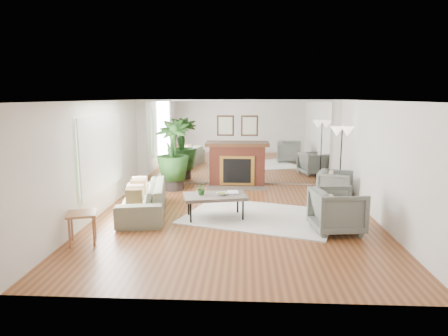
# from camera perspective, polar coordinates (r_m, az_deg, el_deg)

# --- Properties ---
(ground) EXTENTS (7.00, 7.00, 0.00)m
(ground) POSITION_cam_1_polar(r_m,az_deg,el_deg) (8.62, 1.44, -7.27)
(ground) COLOR brown
(ground) RESTS_ON ground
(wall_left) EXTENTS (0.02, 7.00, 2.50)m
(wall_left) POSITION_cam_1_polar(r_m,az_deg,el_deg) (8.93, -18.08, 1.07)
(wall_left) COLOR white
(wall_left) RESTS_ON ground
(wall_right) EXTENTS (0.02, 7.00, 2.50)m
(wall_right) POSITION_cam_1_polar(r_m,az_deg,el_deg) (8.78, 21.38, 0.73)
(wall_right) COLOR white
(wall_right) RESTS_ON ground
(wall_back) EXTENTS (6.00, 0.02, 2.50)m
(wall_back) POSITION_cam_1_polar(r_m,az_deg,el_deg) (11.79, 1.93, 3.65)
(wall_back) COLOR white
(wall_back) RESTS_ON ground
(mirror_panel) EXTENTS (5.40, 0.04, 2.40)m
(mirror_panel) POSITION_cam_1_polar(r_m,az_deg,el_deg) (11.77, 1.93, 3.64)
(mirror_panel) COLOR silver
(mirror_panel) RESTS_ON wall_back
(window_panel) EXTENTS (0.04, 2.40, 1.50)m
(window_panel) POSITION_cam_1_polar(r_m,az_deg,el_deg) (9.27, -17.07, 2.07)
(window_panel) COLOR #B2E09E
(window_panel) RESTS_ON wall_left
(fireplace) EXTENTS (1.85, 0.83, 2.05)m
(fireplace) POSITION_cam_1_polar(r_m,az_deg,el_deg) (11.65, 1.90, 0.64)
(fireplace) COLOR brown
(fireplace) RESTS_ON ground
(area_rug) EXTENTS (3.61, 3.04, 0.03)m
(area_rug) POSITION_cam_1_polar(r_m,az_deg,el_deg) (8.76, 5.04, -6.91)
(area_rug) COLOR white
(area_rug) RESTS_ON ground
(coffee_table) EXTENTS (1.45, 1.03, 0.53)m
(coffee_table) POSITION_cam_1_polar(r_m,az_deg,el_deg) (8.50, -1.27, -4.15)
(coffee_table) COLOR #574F45
(coffee_table) RESTS_ON ground
(sofa) EXTENTS (1.31, 2.50, 0.69)m
(sofa) POSITION_cam_1_polar(r_m,az_deg,el_deg) (9.07, -11.51, -4.33)
(sofa) COLOR gray
(sofa) RESTS_ON ground
(armchair_back) EXTENTS (1.05, 1.03, 0.75)m
(armchair_back) POSITION_cam_1_polar(r_m,az_deg,el_deg) (10.49, 15.59, -2.39)
(armchair_back) COLOR slate
(armchair_back) RESTS_ON ground
(armchair_front) EXTENTS (1.04, 1.02, 0.85)m
(armchair_front) POSITION_cam_1_polar(r_m,az_deg,el_deg) (7.99, 15.85, -5.91)
(armchair_front) COLOR slate
(armchair_front) RESTS_ON ground
(side_table) EXTENTS (0.63, 0.63, 0.57)m
(side_table) POSITION_cam_1_polar(r_m,az_deg,el_deg) (7.53, -19.64, -6.69)
(side_table) COLOR brown
(side_table) RESTS_ON ground
(potted_ficus) EXTENTS (1.04, 1.04, 1.96)m
(potted_ficus) POSITION_cam_1_polar(r_m,az_deg,el_deg) (11.17, -7.31, 2.16)
(potted_ficus) COLOR black
(potted_ficus) RESTS_ON ground
(floor_lamp) EXTENTS (0.60, 0.33, 1.83)m
(floor_lamp) POSITION_cam_1_polar(r_m,az_deg,el_deg) (10.68, 16.49, 4.26)
(floor_lamp) COLOR black
(floor_lamp) RESTS_ON ground
(tabletop_plant) EXTENTS (0.26, 0.22, 0.27)m
(tabletop_plant) POSITION_cam_1_polar(r_m,az_deg,el_deg) (8.48, -3.21, -2.95)
(tabletop_plant) COLOR #2D5720
(tabletop_plant) RESTS_ON coffee_table
(fruit_bowl) EXTENTS (0.27, 0.27, 0.06)m
(fruit_bowl) POSITION_cam_1_polar(r_m,az_deg,el_deg) (8.46, -0.34, -3.72)
(fruit_bowl) COLOR brown
(fruit_bowl) RESTS_ON coffee_table
(book) EXTENTS (0.27, 0.34, 0.02)m
(book) POSITION_cam_1_polar(r_m,az_deg,el_deg) (8.66, 0.52, -3.50)
(book) COLOR brown
(book) RESTS_ON coffee_table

